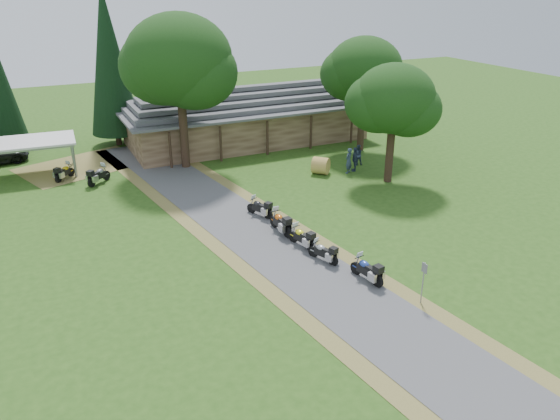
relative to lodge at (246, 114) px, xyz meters
name	(u,v)px	position (x,y,z in m)	size (l,w,h in m)	color
ground	(320,281)	(-6.00, -24.00, -2.45)	(120.00, 120.00, 0.00)	#274C15
driveway	(275,248)	(-6.50, -20.00, -2.45)	(46.00, 46.00, 0.00)	#4C4C4F
lodge	(246,114)	(0.00, 0.00, 0.00)	(21.40, 9.40, 4.90)	brown
carport	(34,157)	(-17.36, -1.58, -1.16)	(5.94, 3.96, 2.57)	silver
motorcycle_row_a	(367,269)	(-3.97, -24.90, -1.81)	(1.87, 0.61, 1.28)	#264099
motorcycle_row_b	(323,251)	(-4.89, -22.33, -1.88)	(1.67, 0.54, 1.14)	#A1A3A8
motorcycle_row_c	(302,236)	(-5.12, -20.43, -1.83)	(1.82, 0.59, 1.24)	yellow
motorcycle_row_d	(280,221)	(-5.39, -18.32, -1.77)	(2.00, 0.65, 1.37)	orange
motorcycle_row_e	(260,207)	(-5.54, -15.70, -1.84)	(1.79, 0.58, 1.22)	black
motorcycle_carport_a	(64,171)	(-15.58, -3.68, -1.84)	(1.77, 0.58, 1.21)	gold
motorcycle_carport_b	(98,174)	(-13.48, -5.60, -1.78)	(1.95, 0.64, 1.33)	gray
person_a	(349,158)	(3.55, -11.19, -1.33)	(0.63, 0.46, 2.23)	#2F3C56
person_b	(358,153)	(5.20, -9.87, -1.51)	(0.54, 0.39, 1.88)	#2F3C56
person_c	(355,157)	(4.23, -10.99, -1.38)	(0.61, 0.44, 2.13)	#2F3C56
hay_bale	(321,166)	(1.62, -10.47, -1.83)	(1.24, 1.24, 1.14)	#A1773B
sign_post	(423,283)	(-2.87, -27.60, -1.44)	(0.36, 0.06, 2.03)	gray
oak_lodge_left	(180,82)	(-6.92, -4.68, 4.01)	(7.69, 7.69, 12.93)	black
oak_lodge_right	(364,85)	(7.55, -6.62, 2.93)	(6.02, 6.02, 10.76)	black
oak_driveway	(393,115)	(5.15, -13.91, 2.30)	(5.55, 5.55, 9.51)	black
cedar_near	(110,67)	(-10.46, 3.68, 4.16)	(4.15, 4.15, 13.21)	black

